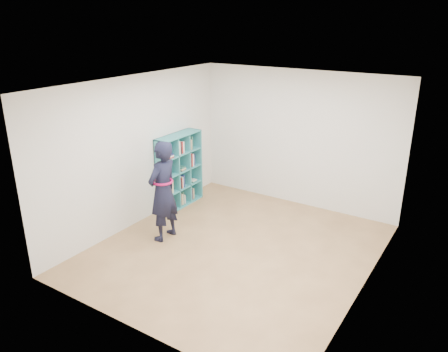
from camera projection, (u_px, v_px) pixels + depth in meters
The scene contains 9 objects.
floor at pixel (236, 249), 6.95m from camera, with size 4.50×4.50×0.00m, color olive.
ceiling at pixel (237, 85), 6.05m from camera, with size 4.50×4.50×0.00m, color white.
wall_left at pixel (137, 151), 7.52m from camera, with size 0.02×4.50×2.60m, color silver.
wall_right at pixel (372, 202), 5.49m from camera, with size 0.02×4.50×2.60m, color silver.
wall_back at pixel (298, 139), 8.28m from camera, with size 4.00×0.02×2.60m, color silver.
wall_front at pixel (129, 231), 4.72m from camera, with size 4.00×0.02×2.60m, color silver.
bookshelf at pixel (178, 171), 8.38m from camera, with size 0.31×1.06×1.42m.
person at pixel (163, 191), 7.03m from camera, with size 0.40×0.61×1.67m.
smartphone at pixel (158, 182), 7.13m from camera, with size 0.01×0.09×0.12m.
Camera 1 is at (3.16, -5.25, 3.49)m, focal length 35.00 mm.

